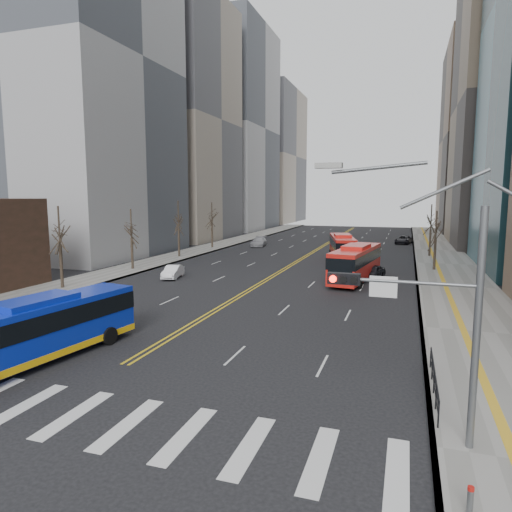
# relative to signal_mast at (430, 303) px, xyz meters

# --- Properties ---
(ground) EXTENTS (220.00, 220.00, 0.00)m
(ground) POSITION_rel_signal_mast_xyz_m (-13.77, -2.00, -4.86)
(ground) COLOR black
(sidewalk_right) EXTENTS (7.00, 130.00, 0.15)m
(sidewalk_right) POSITION_rel_signal_mast_xyz_m (3.73, 43.00, -4.78)
(sidewalk_right) COLOR gray
(sidewalk_right) RESTS_ON ground
(sidewalk_left) EXTENTS (5.00, 130.00, 0.15)m
(sidewalk_left) POSITION_rel_signal_mast_xyz_m (-30.27, 43.00, -4.78)
(sidewalk_left) COLOR gray
(sidewalk_left) RESTS_ON ground
(crosswalk) EXTENTS (26.70, 4.00, 0.01)m
(crosswalk) POSITION_rel_signal_mast_xyz_m (-13.77, -2.00, -4.85)
(crosswalk) COLOR silver
(crosswalk) RESTS_ON ground
(centerline) EXTENTS (0.55, 100.00, 0.01)m
(centerline) POSITION_rel_signal_mast_xyz_m (-13.77, 53.00, -4.85)
(centerline) COLOR gold
(centerline) RESTS_ON ground
(office_towers) EXTENTS (83.00, 134.00, 58.00)m
(office_towers) POSITION_rel_signal_mast_xyz_m (-13.64, 66.51, 19.07)
(office_towers) COLOR #9B9B9E
(office_towers) RESTS_ON ground
(signal_mast) EXTENTS (5.37, 0.37, 9.39)m
(signal_mast) POSITION_rel_signal_mast_xyz_m (0.00, 0.00, 0.00)
(signal_mast) COLOR slate
(signal_mast) RESTS_ON ground
(pedestrian_railing) EXTENTS (0.06, 6.06, 1.02)m
(pedestrian_railing) POSITION_rel_signal_mast_xyz_m (0.53, 4.00, -4.03)
(pedestrian_railing) COLOR black
(pedestrian_railing) RESTS_ON sidewalk_right
(street_trees) EXTENTS (35.20, 47.20, 7.60)m
(street_trees) POSITION_rel_signal_mast_xyz_m (-20.94, 32.55, 0.02)
(street_trees) COLOR black
(street_trees) RESTS_ON ground
(blue_bus) EXTENTS (4.00, 11.49, 3.30)m
(blue_bus) POSITION_rel_signal_mast_xyz_m (-18.04, 2.00, -3.13)
(blue_bus) COLOR #0C25B6
(blue_bus) RESTS_ON ground
(red_bus_near) EXTENTS (4.08, 11.45, 3.55)m
(red_bus_near) POSITION_rel_signal_mast_xyz_m (-5.37, 29.14, -2.88)
(red_bus_near) COLOR red
(red_bus_near) RESTS_ON ground
(red_bus_far) EXTENTS (4.87, 11.05, 3.43)m
(red_bus_far) POSITION_rel_signal_mast_xyz_m (-8.53, 42.68, -2.95)
(red_bus_far) COLOR red
(red_bus_far) RESTS_ON ground
(car_white) EXTENTS (2.14, 4.13, 1.30)m
(car_white) POSITION_rel_signal_mast_xyz_m (-23.02, 24.90, -4.21)
(car_white) COLOR white
(car_white) RESTS_ON ground
(car_dark_mid) EXTENTS (2.67, 4.29, 1.36)m
(car_dark_mid) POSITION_rel_signal_mast_xyz_m (-3.87, 30.85, -4.18)
(car_dark_mid) COLOR black
(car_dark_mid) RESTS_ON ground
(car_silver) EXTENTS (2.79, 5.40, 1.50)m
(car_silver) POSITION_rel_signal_mast_xyz_m (-23.66, 54.92, -4.11)
(car_silver) COLOR #AAA9AE
(car_silver) RESTS_ON ground
(car_dark_far) EXTENTS (3.16, 5.28, 1.37)m
(car_dark_far) POSITION_rel_signal_mast_xyz_m (-1.27, 66.41, -4.17)
(car_dark_far) COLOR black
(car_dark_far) RESTS_ON ground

